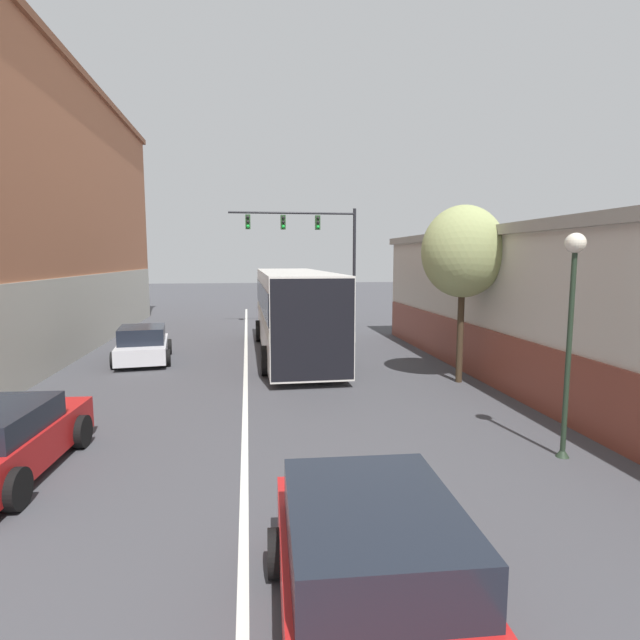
{
  "coord_description": "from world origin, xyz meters",
  "views": [
    {
      "loc": [
        0.11,
        -0.02,
        3.89
      ],
      "look_at": [
        2.63,
        17.23,
        1.73
      ],
      "focal_mm": 28.0,
      "sensor_mm": 36.0,
      "label": 1
    }
  ],
  "objects_px": {
    "street_tree_near": "(463,252)",
    "traffic_signal_gantry": "(314,239)",
    "hatchback_foreground": "(376,587)",
    "parked_car_left_mid": "(0,442)",
    "bus": "(294,308)",
    "parked_car_left_near": "(143,345)",
    "street_lamp": "(571,312)"
  },
  "relations": [
    {
      "from": "street_tree_near",
      "to": "traffic_signal_gantry",
      "type": "bearing_deg",
      "value": 101.13
    },
    {
      "from": "hatchback_foreground",
      "to": "parked_car_left_mid",
      "type": "distance_m",
      "value": 7.41
    },
    {
      "from": "bus",
      "to": "hatchback_foreground",
      "type": "xyz_separation_m",
      "value": [
        -0.63,
        -15.52,
        -1.2
      ]
    },
    {
      "from": "parked_car_left_mid",
      "to": "street_tree_near",
      "type": "distance_m",
      "value": 12.71
    },
    {
      "from": "traffic_signal_gantry",
      "to": "bus",
      "type": "bearing_deg",
      "value": -103.07
    },
    {
      "from": "bus",
      "to": "parked_car_left_mid",
      "type": "xyz_separation_m",
      "value": [
        -6.24,
        -10.67,
        -1.25
      ]
    },
    {
      "from": "parked_car_left_near",
      "to": "street_lamp",
      "type": "bearing_deg",
      "value": -144.22
    },
    {
      "from": "street_lamp",
      "to": "hatchback_foreground",
      "type": "bearing_deg",
      "value": -139.11
    },
    {
      "from": "parked_car_left_near",
      "to": "street_lamp",
      "type": "relative_size",
      "value": 0.92
    },
    {
      "from": "traffic_signal_gantry",
      "to": "street_lamp",
      "type": "distance_m",
      "value": 20.16
    },
    {
      "from": "street_lamp",
      "to": "parked_car_left_mid",
      "type": "bearing_deg",
      "value": 176.68
    },
    {
      "from": "hatchback_foreground",
      "to": "street_lamp",
      "type": "bearing_deg",
      "value": -46.84
    },
    {
      "from": "bus",
      "to": "street_lamp",
      "type": "height_order",
      "value": "street_lamp"
    },
    {
      "from": "parked_car_left_near",
      "to": "parked_car_left_mid",
      "type": "height_order",
      "value": "parked_car_left_near"
    },
    {
      "from": "traffic_signal_gantry",
      "to": "street_tree_near",
      "type": "height_order",
      "value": "traffic_signal_gantry"
    },
    {
      "from": "hatchback_foreground",
      "to": "parked_car_left_mid",
      "type": "height_order",
      "value": "hatchback_foreground"
    },
    {
      "from": "hatchback_foreground",
      "to": "parked_car_left_near",
      "type": "bearing_deg",
      "value": 21.27
    },
    {
      "from": "traffic_signal_gantry",
      "to": "parked_car_left_near",
      "type": "bearing_deg",
      "value": -130.4
    },
    {
      "from": "traffic_signal_gantry",
      "to": "street_lamp",
      "type": "bearing_deg",
      "value": -83.54
    },
    {
      "from": "street_lamp",
      "to": "street_tree_near",
      "type": "relative_size",
      "value": 0.79
    },
    {
      "from": "parked_car_left_mid",
      "to": "traffic_signal_gantry",
      "type": "distance_m",
      "value": 21.45
    },
    {
      "from": "street_tree_near",
      "to": "parked_car_left_mid",
      "type": "bearing_deg",
      "value": -153.83
    },
    {
      "from": "bus",
      "to": "street_lamp",
      "type": "xyz_separation_m",
      "value": [
        4.27,
        -11.28,
        0.98
      ]
    },
    {
      "from": "street_lamp",
      "to": "street_tree_near",
      "type": "xyz_separation_m",
      "value": [
        0.48,
        6.01,
        1.21
      ]
    },
    {
      "from": "bus",
      "to": "hatchback_foreground",
      "type": "bearing_deg",
      "value": 177.2
    },
    {
      "from": "parked_car_left_mid",
      "to": "street_lamp",
      "type": "relative_size",
      "value": 0.98
    },
    {
      "from": "bus",
      "to": "parked_car_left_mid",
      "type": "height_order",
      "value": "bus"
    },
    {
      "from": "bus",
      "to": "street_lamp",
      "type": "bearing_deg",
      "value": -159.75
    },
    {
      "from": "hatchback_foreground",
      "to": "street_lamp",
      "type": "distance_m",
      "value": 6.84
    },
    {
      "from": "street_lamp",
      "to": "street_tree_near",
      "type": "height_order",
      "value": "street_tree_near"
    },
    {
      "from": "parked_car_left_near",
      "to": "traffic_signal_gantry",
      "type": "bearing_deg",
      "value": -47.71
    },
    {
      "from": "bus",
      "to": "parked_car_left_mid",
      "type": "relative_size",
      "value": 2.62
    }
  ]
}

